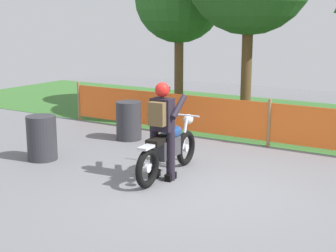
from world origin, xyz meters
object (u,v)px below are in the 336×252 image
object	(u,v)px
motorcycle_lead	(168,149)
spare_drum	(129,121)
oil_drum	(42,138)
rider_lead	(162,125)

from	to	relation	value
motorcycle_lead	spare_drum	world-z (taller)	motorcycle_lead
motorcycle_lead	oil_drum	distance (m)	2.67
rider_lead	spare_drum	distance (m)	2.98
oil_drum	spare_drum	xyz separation A→B (m)	(0.48, 2.22, 0.00)
rider_lead	oil_drum	world-z (taller)	rider_lead
oil_drum	spare_drum	size ratio (longest dim) A/B	1.00
oil_drum	motorcycle_lead	bearing A→B (deg)	10.15
rider_lead	oil_drum	size ratio (longest dim) A/B	1.92
motorcycle_lead	oil_drum	size ratio (longest dim) A/B	2.41
motorcycle_lead	spare_drum	bearing A→B (deg)	46.84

